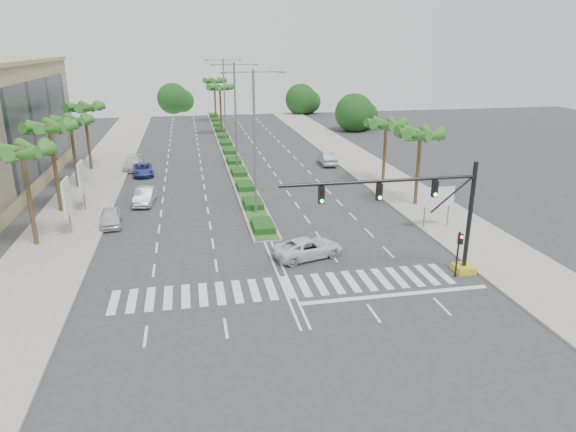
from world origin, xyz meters
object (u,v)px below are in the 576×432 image
object	(u,v)px
car_parked_c	(143,170)
car_crossing	(308,248)
car_parked_a	(111,217)
car_right	(327,159)
car_parked_d	(133,164)
car_parked_b	(145,196)

from	to	relation	value
car_parked_c	car_crossing	xyz separation A→B (m)	(12.71, -26.02, 0.04)
car_parked_a	car_crossing	distance (m)	16.88
car_crossing	car_right	world-z (taller)	car_right
car_parked_d	car_right	xyz separation A→B (m)	(22.81, -1.94, 0.06)
car_parked_a	car_parked_c	size ratio (longest dim) A/B	0.87
car_parked_b	car_parked_d	bearing A→B (deg)	104.96
car_parked_c	car_right	distance (m)	21.49
car_parked_b	car_crossing	size ratio (longest dim) A/B	0.93
car_parked_d	car_right	size ratio (longest dim) A/B	1.04
car_parked_a	car_parked_d	xyz separation A→B (m)	(0.00, 19.76, 0.01)
car_right	car_parked_b	bearing A→B (deg)	34.13
car_parked_c	car_crossing	size ratio (longest dim) A/B	0.94
car_parked_c	car_parked_d	xyz separation A→B (m)	(-1.36, 3.07, 0.05)
car_parked_c	car_parked_d	world-z (taller)	car_parked_d
car_parked_a	car_parked_b	distance (m)	6.08
car_parked_c	car_right	world-z (taller)	car_right
car_parked_b	car_crossing	xyz separation A→B (m)	(11.76, -14.94, -0.07)
car_parked_c	car_parked_d	distance (m)	3.35
car_parked_a	car_parked_c	xyz separation A→B (m)	(1.36, 16.69, -0.04)
car_parked_a	car_parked_d	size ratio (longest dim) A/B	0.84
car_parked_d	car_right	bearing A→B (deg)	-3.99
car_parked_a	car_right	size ratio (longest dim) A/B	0.88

